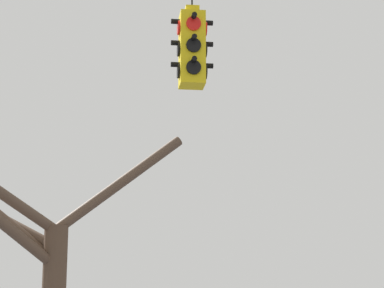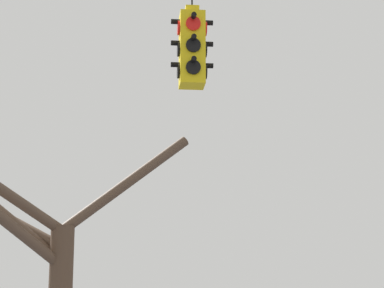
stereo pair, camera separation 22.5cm
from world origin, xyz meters
TOP-DOWN VIEW (x-y plane):
  - traffic_light_near_right_pole at (2.31, -0.49)m, footprint 0.58×0.58m
  - bare_tree at (-0.07, 4.63)m, footprint 5.37×3.52m

SIDE VIEW (x-z plane):
  - bare_tree at x=-0.07m, z-range 0.07..5.69m
  - traffic_light_near_right_pole at x=2.31m, z-range 4.10..6.92m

